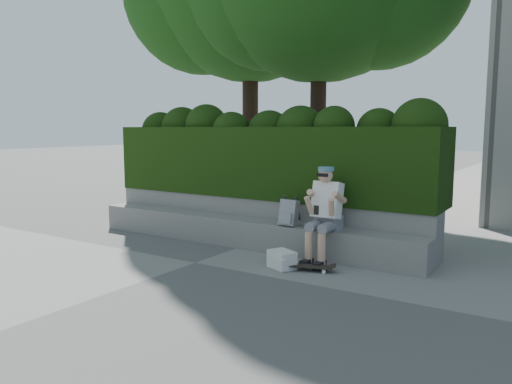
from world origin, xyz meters
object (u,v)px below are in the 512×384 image
Objects in this scene: backpack_ground at (282,260)px; backpack_plaid at (289,213)px; skateboard at (306,266)px; person at (325,211)px.

backpack_plaid is at bearing 138.05° from backpack_ground.
backpack_plaid is (-0.63, 0.65, 0.59)m from skateboard.
backpack_plaid is 0.93m from backpack_ground.
person reaches higher than backpack_plaid.
skateboard is (-0.01, -0.57, -0.69)m from person.
backpack_plaid is (-0.64, 0.08, -0.10)m from person.
person is at bearing -5.99° from backpack_plaid.
backpack_ground reaches higher than skateboard.
backpack_ground is (0.29, -0.71, -0.53)m from backpack_plaid.
skateboard is 0.35m from backpack_ground.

